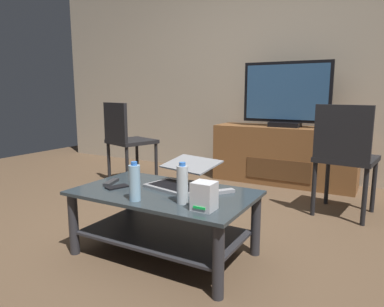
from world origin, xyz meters
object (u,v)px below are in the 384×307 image
water_bottle_near (135,182)px  laptop (182,177)px  media_cabinet (284,155)px  soundbar_remote (222,192)px  tv_remote (111,182)px  side_chair (126,137)px  television (286,96)px  cell_phone (117,187)px  coffee_table (164,211)px  water_bottle_far (182,184)px  dining_chair (345,153)px  router_box (204,196)px

water_bottle_near → laptop: bearing=78.4°
media_cabinet → soundbar_remote: size_ratio=9.58×
media_cabinet → laptop: (-0.14, -1.97, 0.15)m
tv_remote → water_bottle_near: bearing=-47.2°
side_chair → tv_remote: side_chair is taller
television → cell_phone: size_ratio=6.69×
side_chair → coffee_table: bearing=-42.9°
media_cabinet → water_bottle_far: (0.04, -2.27, 0.20)m
coffee_table → dining_chair: bearing=55.4°
water_bottle_near → soundbar_remote: (0.36, 0.37, -0.09)m
cell_phone → tv_remote: size_ratio=0.88×
tv_remote → soundbar_remote: bearing=-5.4°
dining_chair → laptop: size_ratio=2.02×
water_bottle_far → cell_phone: (-0.52, 0.06, -0.10)m
coffee_table → side_chair: (-1.34, 1.25, 0.23)m
side_chair → laptop: 1.77m
cell_phone → media_cabinet: bearing=98.4°
router_box → water_bottle_far: size_ratio=0.65×
media_cabinet → television: bearing=-90.0°
laptop → water_bottle_far: size_ratio=1.98×
laptop → tv_remote: 0.48m
tv_remote → side_chair: bearing=108.9°
water_bottle_far → tv_remote: bearing=169.0°
television → tv_remote: television is taller
coffee_table → media_cabinet: (0.18, 2.12, 0.04)m
router_box → tv_remote: size_ratio=0.92×
media_cabinet → water_bottle_near: bearing=-95.2°
water_bottle_far → soundbar_remote: (0.11, 0.28, -0.10)m
media_cabinet → tv_remote: 2.22m
water_bottle_near → dining_chair: bearing=58.7°
media_cabinet → television: (0.00, -0.02, 0.65)m
dining_chair → tv_remote: (-1.28, -1.30, -0.10)m
water_bottle_far → tv_remote: 0.64m
laptop → cell_phone: bearing=-146.6°
television → side_chair: (-1.52, -0.85, -0.45)m
water_bottle_near → water_bottle_far: bearing=18.9°
laptop → cell_phone: laptop is taller
router_box → tv_remote: (-0.78, 0.16, -0.06)m
router_box → water_bottle_far: (-0.15, 0.04, 0.03)m
side_chair → media_cabinet: bearing=29.9°
television → router_box: 2.34m
coffee_table → side_chair: side_chair is taller
media_cabinet → dining_chair: bearing=-50.5°
cell_phone → side_chair: bearing=148.8°
router_box → laptop: bearing=135.1°
cell_phone → television: bearing=98.3°
router_box → soundbar_remote: router_box is taller
water_bottle_far → cell_phone: bearing=172.9°
laptop → soundbar_remote: (0.28, -0.01, -0.05)m
router_box → soundbar_remote: size_ratio=0.92×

